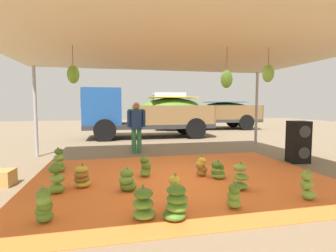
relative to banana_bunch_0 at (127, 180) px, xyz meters
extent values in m
plane|color=#7F6B51|center=(1.24, 3.58, -0.20)|extent=(40.00, 40.00, 0.00)
cube|color=orange|center=(1.24, 0.58, -0.19)|extent=(6.47, 4.96, 0.01)
cylinder|color=#9EA0A5|center=(-2.56, 3.88, 1.21)|extent=(0.10, 0.10, 2.82)
cylinder|color=#9EA0A5|center=(5.04, 3.88, 1.21)|extent=(0.10, 0.10, 2.82)
cube|color=beige|center=(1.24, 0.58, 2.65)|extent=(8.00, 7.00, 0.06)
cylinder|color=#4C422D|center=(-1.01, 0.71, 2.43)|extent=(0.01, 0.01, 0.38)
ellipsoid|color=#60932D|center=(-1.01, 0.71, 2.04)|extent=(0.24, 0.24, 0.36)
cylinder|color=#4C422D|center=(2.05, 0.13, 2.39)|extent=(0.01, 0.01, 0.47)
ellipsoid|color=#518428|center=(2.05, 0.13, 1.95)|extent=(0.24, 0.24, 0.36)
cylinder|color=#4C422D|center=(2.96, 0.06, 2.45)|extent=(0.01, 0.01, 0.33)
ellipsoid|color=#6B9E38|center=(2.96, 0.06, 2.08)|extent=(0.24, 0.24, 0.36)
ellipsoid|color=#518428|center=(0.02, -0.01, -0.10)|extent=(0.43, 0.43, 0.17)
ellipsoid|color=#6B9E38|center=(-0.02, -0.02, 0.01)|extent=(0.34, 0.34, 0.17)
ellipsoid|color=#60932D|center=(0.00, 0.03, 0.13)|extent=(0.37, 0.37, 0.17)
cylinder|color=olive|center=(0.01, 0.00, 0.19)|extent=(0.04, 0.04, 0.12)
ellipsoid|color=#75A83D|center=(2.02, 0.37, -0.12)|extent=(0.37, 0.37, 0.13)
ellipsoid|color=#518428|center=(2.01, 0.40, -0.06)|extent=(0.42, 0.42, 0.13)
ellipsoid|color=#75A83D|center=(1.99, 0.40, 0.00)|extent=(0.36, 0.36, 0.13)
ellipsoid|color=#477523|center=(2.03, 0.41, 0.05)|extent=(0.30, 0.30, 0.13)
ellipsoid|color=#477523|center=(1.99, 0.39, 0.11)|extent=(0.35, 0.35, 0.13)
cylinder|color=olive|center=(2.01, 0.39, 0.17)|extent=(0.04, 0.04, 0.12)
ellipsoid|color=#60932D|center=(-1.67, 2.30, -0.11)|extent=(0.38, 0.38, 0.16)
ellipsoid|color=#60932D|center=(-1.63, 2.30, 0.05)|extent=(0.30, 0.30, 0.16)
ellipsoid|color=#477523|center=(-1.64, 2.35, 0.20)|extent=(0.32, 0.32, 0.16)
cylinder|color=olive|center=(-1.65, 2.33, 0.26)|extent=(0.04, 0.04, 0.12)
ellipsoid|color=#60932D|center=(-1.28, 0.13, -0.10)|extent=(0.36, 0.36, 0.17)
ellipsoid|color=#75A83D|center=(-1.27, 0.17, 0.07)|extent=(0.36, 0.36, 0.17)
ellipsoid|color=#477523|center=(-1.30, 0.17, 0.25)|extent=(0.27, 0.27, 0.17)
cylinder|color=olive|center=(-1.28, 0.16, 0.31)|extent=(0.04, 0.04, 0.12)
ellipsoid|color=#996628|center=(1.72, 0.65, -0.12)|extent=(0.31, 0.31, 0.14)
ellipsoid|color=#996628|center=(1.75, 0.66, -0.05)|extent=(0.29, 0.29, 0.14)
ellipsoid|color=#996628|center=(1.70, 0.67, 0.02)|extent=(0.29, 0.29, 0.14)
ellipsoid|color=gold|center=(1.70, 0.67, 0.09)|extent=(0.27, 0.27, 0.14)
ellipsoid|color=gold|center=(1.74, 0.67, 0.17)|extent=(0.24, 0.24, 0.14)
cylinder|color=olive|center=(1.73, 0.67, 0.23)|extent=(0.04, 0.04, 0.12)
ellipsoid|color=#75A83D|center=(0.45, 0.87, -0.11)|extent=(0.25, 0.25, 0.16)
ellipsoid|color=#75A83D|center=(0.47, 0.87, -0.04)|extent=(0.33, 0.33, 0.16)
ellipsoid|color=#477523|center=(0.48, 0.84, 0.04)|extent=(0.23, 0.23, 0.16)
ellipsoid|color=#6B9E38|center=(0.47, 0.85, 0.11)|extent=(0.29, 0.29, 0.16)
ellipsoid|color=#477523|center=(0.44, 0.83, 0.19)|extent=(0.24, 0.24, 0.16)
cylinder|color=olive|center=(0.47, 0.85, 0.25)|extent=(0.04, 0.04, 0.12)
ellipsoid|color=#60932D|center=(-1.50, 1.72, -0.11)|extent=(0.35, 0.35, 0.16)
ellipsoid|color=#6B9E38|center=(-1.52, 1.73, 0.02)|extent=(0.24, 0.24, 0.16)
ellipsoid|color=#75A83D|center=(-1.50, 1.72, 0.15)|extent=(0.23, 0.23, 0.16)
cylinder|color=olive|center=(-1.49, 1.75, 0.21)|extent=(0.04, 0.04, 0.12)
ellipsoid|color=#996628|center=(0.66, -1.04, -0.11)|extent=(0.25, 0.25, 0.16)
ellipsoid|color=#996628|center=(0.68, -1.06, 0.07)|extent=(0.23, 0.23, 0.16)
ellipsoid|color=gold|center=(0.67, -1.02, 0.26)|extent=(0.25, 0.25, 0.16)
cylinder|color=olive|center=(0.68, -1.05, 0.32)|extent=(0.04, 0.04, 0.12)
ellipsoid|color=#6B9E38|center=(0.16, -1.28, -0.12)|extent=(0.46, 0.46, 0.14)
ellipsoid|color=#60932D|center=(0.14, -1.29, 0.03)|extent=(0.33, 0.33, 0.14)
ellipsoid|color=#477523|center=(0.14, -1.32, 0.19)|extent=(0.39, 0.39, 0.14)
cylinder|color=olive|center=(0.14, -1.30, 0.25)|extent=(0.04, 0.04, 0.12)
ellipsoid|color=#477523|center=(0.57, -1.41, -0.12)|extent=(0.43, 0.43, 0.14)
ellipsoid|color=#60932D|center=(0.61, -1.42, 0.00)|extent=(0.45, 0.45, 0.14)
ellipsoid|color=#518428|center=(0.61, -1.43, 0.12)|extent=(0.42, 0.42, 0.14)
ellipsoid|color=#477523|center=(0.60, -1.41, 0.24)|extent=(0.38, 0.38, 0.14)
cylinder|color=olive|center=(0.58, -1.44, 0.30)|extent=(0.04, 0.04, 0.12)
ellipsoid|color=gold|center=(-0.84, 0.40, -0.12)|extent=(0.45, 0.45, 0.13)
ellipsoid|color=#996628|center=(-0.86, 0.40, -0.03)|extent=(0.43, 0.43, 0.13)
ellipsoid|color=#996628|center=(-0.86, 0.39, 0.07)|extent=(0.40, 0.40, 0.13)
ellipsoid|color=gold|center=(-0.86, 0.40, 0.16)|extent=(0.29, 0.29, 0.13)
cylinder|color=olive|center=(-0.85, 0.41, 0.22)|extent=(0.04, 0.04, 0.12)
ellipsoid|color=#6B9E38|center=(2.11, -0.41, -0.12)|extent=(0.40, 0.40, 0.14)
ellipsoid|color=#75A83D|center=(2.13, -0.43, 0.06)|extent=(0.31, 0.31, 0.14)
ellipsoid|color=#75A83D|center=(2.10, -0.42, 0.23)|extent=(0.29, 0.29, 0.14)
cylinder|color=olive|center=(2.13, -0.41, 0.29)|extent=(0.04, 0.04, 0.12)
ellipsoid|color=#75A83D|center=(3.00, -1.16, -0.11)|extent=(0.26, 0.26, 0.16)
ellipsoid|color=#6B9E38|center=(2.99, -1.11, 0.05)|extent=(0.29, 0.29, 0.16)
ellipsoid|color=#6B9E38|center=(2.98, -1.11, 0.22)|extent=(0.20, 0.20, 0.16)
cylinder|color=olive|center=(3.00, -1.14, 0.28)|extent=(0.04, 0.04, 0.12)
ellipsoid|color=#6B9E38|center=(1.58, -1.22, -0.11)|extent=(0.24, 0.24, 0.16)
ellipsoid|color=#60932D|center=(1.58, -1.22, 0.01)|extent=(0.21, 0.21, 0.16)
ellipsoid|color=#477523|center=(1.57, -1.25, 0.13)|extent=(0.20, 0.20, 0.16)
cylinder|color=olive|center=(1.57, -1.23, 0.19)|extent=(0.04, 0.04, 0.12)
ellipsoid|color=#518428|center=(-1.20, -1.10, -0.11)|extent=(0.25, 0.25, 0.16)
ellipsoid|color=#518428|center=(-1.22, -1.08, -0.03)|extent=(0.28, 0.28, 0.16)
ellipsoid|color=#477523|center=(-1.19, -1.12, 0.05)|extent=(0.22, 0.22, 0.16)
ellipsoid|color=#6B9E38|center=(-1.20, -1.12, 0.13)|extent=(0.28, 0.28, 0.16)
ellipsoid|color=#518428|center=(-1.21, -1.09, 0.21)|extent=(0.26, 0.26, 0.16)
cylinder|color=olive|center=(-1.22, -1.10, 0.27)|extent=(0.04, 0.04, 0.12)
cube|color=#2D2D2D|center=(1.59, 8.01, 0.40)|extent=(6.24, 2.32, 0.20)
cube|color=#1E4C93|center=(-0.66, 8.03, 1.35)|extent=(1.76, 2.11, 1.70)
cube|color=#232D38|center=(-1.54, 8.03, 1.69)|extent=(0.04, 1.83, 0.75)
cube|color=olive|center=(2.76, 6.90, 0.95)|extent=(3.86, 0.10, 0.90)
cube|color=olive|center=(2.78, 9.11, 0.95)|extent=(3.86, 0.10, 0.90)
cube|color=olive|center=(4.66, 7.99, 0.95)|extent=(0.09, 2.29, 0.90)
ellipsoid|color=#518428|center=(2.77, 8.01, 1.14)|extent=(3.41, 1.94, 1.27)
cube|color=yellow|center=(2.77, 8.01, 1.80)|extent=(2.33, 1.75, 0.04)
cylinder|color=black|center=(-0.54, 6.98, 0.30)|extent=(1.00, 0.29, 1.00)
cylinder|color=black|center=(-0.53, 9.07, 0.30)|extent=(1.00, 0.29, 1.00)
cylinder|color=black|center=(3.70, 6.96, 0.30)|extent=(1.00, 0.29, 1.00)
cylinder|color=black|center=(3.71, 9.04, 0.30)|extent=(1.00, 0.29, 1.00)
cube|color=#2D2D2D|center=(5.95, 11.60, 0.40)|extent=(7.21, 3.00, 0.20)
cube|color=silver|center=(3.43, 11.82, 1.35)|extent=(2.15, 2.37, 1.70)
cube|color=#232D38|center=(2.43, 11.91, 1.69)|extent=(0.19, 1.92, 0.75)
cube|color=brown|center=(7.18, 10.33, 0.95)|extent=(4.35, 0.46, 0.90)
cube|color=brown|center=(7.38, 12.65, 0.95)|extent=(4.35, 0.46, 0.90)
cube|color=brown|center=(9.41, 11.30, 0.95)|extent=(0.29, 2.40, 0.90)
ellipsoid|color=#60932D|center=(7.28, 11.49, 1.05)|extent=(4.00, 2.34, 1.09)
cube|color=#19569E|center=(7.28, 11.49, 1.62)|extent=(2.76, 2.04, 0.04)
cylinder|color=black|center=(3.47, 10.71, 0.30)|extent=(1.02, 0.37, 1.00)
cylinder|color=black|center=(3.66, 12.91, 0.30)|extent=(1.02, 0.37, 1.00)
cylinder|color=black|center=(8.24, 10.30, 0.30)|extent=(1.02, 0.37, 1.00)
cylinder|color=black|center=(8.43, 12.50, 0.30)|extent=(1.02, 0.37, 1.00)
cylinder|color=#337A4C|center=(0.47, 3.82, 0.21)|extent=(0.15, 0.15, 0.82)
cylinder|color=#337A4C|center=(0.65, 3.82, 0.21)|extent=(0.15, 0.15, 0.82)
cylinder|color=navy|center=(0.56, 3.82, 0.93)|extent=(0.38, 0.38, 0.61)
cylinder|color=navy|center=(0.31, 3.82, 0.96)|extent=(0.12, 0.12, 0.55)
cylinder|color=navy|center=(0.80, 3.82, 0.96)|extent=(0.12, 0.12, 0.55)
sphere|color=#936B4C|center=(0.56, 3.82, 1.37)|extent=(0.22, 0.22, 0.22)
cylinder|color=silver|center=(0.55, 4.71, 0.22)|extent=(0.16, 0.16, 0.84)
cylinder|color=silver|center=(0.74, 4.71, 0.22)|extent=(0.16, 0.16, 0.84)
cylinder|color=#337A4C|center=(0.65, 4.71, 0.96)|extent=(0.39, 0.39, 0.63)
cylinder|color=#337A4C|center=(0.39, 4.71, 0.99)|extent=(0.12, 0.12, 0.56)
cylinder|color=#337A4C|center=(0.90, 4.71, 0.99)|extent=(0.12, 0.12, 0.56)
sphere|color=tan|center=(0.65, 4.71, 1.41)|extent=(0.23, 0.23, 0.23)
cube|color=black|center=(4.88, 1.42, 0.11)|extent=(0.57, 0.54, 0.62)
cylinder|color=#383838|center=(4.88, 1.18, 0.11)|extent=(0.32, 0.07, 0.33)
cube|color=black|center=(4.88, 1.42, 0.70)|extent=(0.57, 0.54, 0.55)
cylinder|color=#383838|center=(4.88, 1.18, 0.70)|extent=(0.32, 0.07, 0.33)
camera|label=1|loc=(-0.29, -4.86, 1.43)|focal=27.73mm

